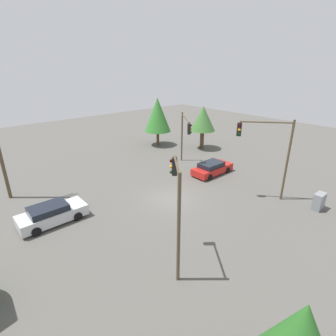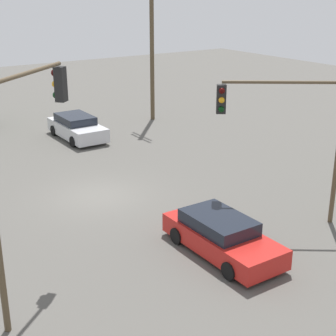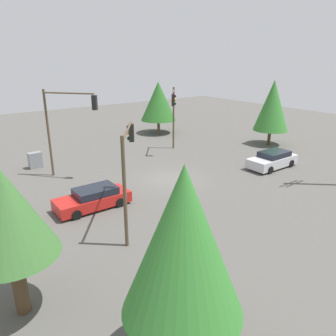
% 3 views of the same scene
% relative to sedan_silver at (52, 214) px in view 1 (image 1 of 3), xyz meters
% --- Properties ---
extents(ground_plane, '(80.00, 80.00, 0.00)m').
position_rel_sedan_silver_xyz_m(ground_plane, '(8.83, -3.00, -0.68)').
color(ground_plane, '#54514C').
extents(sedan_silver, '(4.64, 2.06, 1.40)m').
position_rel_sedan_silver_xyz_m(sedan_silver, '(0.00, 0.00, 0.00)').
color(sedan_silver, silver).
rests_on(sedan_silver, ground_plane).
extents(sedan_red, '(4.64, 1.99, 1.31)m').
position_rel_sedan_silver_xyz_m(sedan_red, '(15.68, -1.76, -0.05)').
color(sedan_red, red).
rests_on(sedan_red, ground_plane).
extents(traffic_signal_main, '(2.14, 2.64, 6.21)m').
position_rel_sedan_silver_xyz_m(traffic_signal_main, '(3.82, -9.00, 3.53)').
color(traffic_signal_main, brown).
rests_on(traffic_signal_main, ground_plane).
extents(traffic_signal_cross, '(2.87, 3.89, 5.71)m').
position_rel_sedan_silver_xyz_m(traffic_signal_cross, '(15.09, 1.78, 3.29)').
color(traffic_signal_cross, brown).
rests_on(traffic_signal_cross, ground_plane).
extents(traffic_signal_aux, '(2.96, 3.35, 6.79)m').
position_rel_sedan_silver_xyz_m(traffic_signal_aux, '(14.76, -8.03, 3.97)').
color(traffic_signal_aux, brown).
rests_on(traffic_signal_aux, ground_plane).
extents(electrical_cabinet, '(1.07, 0.62, 1.36)m').
position_rel_sedan_silver_xyz_m(electrical_cabinet, '(16.40, -11.95, 0.00)').
color(electrical_cabinet, gray).
rests_on(electrical_cabinet, ground_plane).
extents(tree_right, '(3.27, 3.27, 5.70)m').
position_rel_sedan_silver_xyz_m(tree_right, '(21.55, 4.95, 3.36)').
color(tree_right, '#4C3823').
rests_on(tree_right, ground_plane).
extents(tree_corner, '(3.58, 3.58, 6.56)m').
position_rel_sedan_silver_xyz_m(tree_corner, '(18.11, 10.14, 3.58)').
color(tree_corner, '#4C3823').
rests_on(tree_corner, ground_plane).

